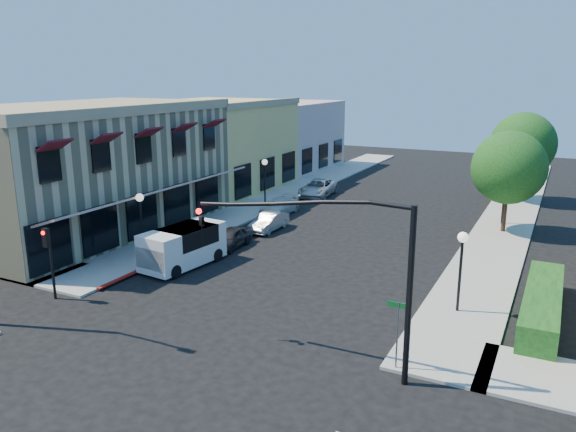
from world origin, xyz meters
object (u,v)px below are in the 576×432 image
at_px(lamppost_left_near, 140,209).
at_px(parked_car_a, 231,238).
at_px(street_tree_a, 509,168).
at_px(lamppost_right_near, 462,252).
at_px(street_tree_b, 523,144).
at_px(lamppost_right_far, 505,185).
at_px(parked_car_d, 318,188).
at_px(secondary_signal, 49,250).
at_px(white_van, 182,245).
at_px(street_name_sign, 398,325).
at_px(lamppost_left_far, 265,170).
at_px(parked_car_c, 280,206).
at_px(parked_car_b, 269,222).
at_px(signal_mast_arm, 346,256).

bearing_deg(lamppost_left_near, parked_car_a, 45.92).
relative_size(street_tree_a, parked_car_a, 1.89).
bearing_deg(lamppost_left_near, lamppost_right_near, 0.00).
bearing_deg(street_tree_b, street_tree_a, -90.00).
distance_m(lamppost_right_near, lamppost_right_far, 16.00).
bearing_deg(parked_car_d, secondary_signal, -99.84).
xyz_separation_m(lamppost_right_far, white_van, (-14.01, -16.37, -1.54)).
distance_m(street_name_sign, lamppost_left_far, 25.48).
distance_m(lamppost_right_near, parked_car_c, 19.10).
xyz_separation_m(street_tree_b, parked_car_a, (-13.84, -20.43, -3.96)).
distance_m(lamppost_left_near, parked_car_b, 8.90).
distance_m(lamppost_right_far, parked_car_b, 15.78).
xyz_separation_m(street_tree_b, parked_car_c, (-15.00, -12.00, -3.96)).
distance_m(lamppost_left_far, lamppost_right_near, 22.02).
relative_size(lamppost_left_near, parked_car_b, 1.03).
distance_m(street_tree_b, parked_car_d, 16.31).
bearing_deg(street_tree_a, lamppost_right_near, -91.23).
bearing_deg(lamppost_left_far, white_van, -78.23).
xyz_separation_m(street_tree_a, white_van, (-14.31, -14.37, -2.99)).
bearing_deg(lamppost_left_far, lamppost_left_near, -90.00).
xyz_separation_m(signal_mast_arm, lamppost_left_far, (-14.36, 20.50, -1.35)).
height_order(street_tree_a, parked_car_a, street_tree_a).
xyz_separation_m(lamppost_left_near, parked_car_b, (3.70, 7.80, -2.16)).
xyz_separation_m(street_name_sign, lamppost_left_near, (-16.00, 5.80, 1.04)).
height_order(lamppost_right_far, parked_car_d, lamppost_right_far).
bearing_deg(lamppost_right_far, parked_car_c, -164.78).
bearing_deg(lamppost_right_far, lamppost_left_near, -136.74).
height_order(street_tree_a, lamppost_left_far, street_tree_a).
height_order(lamppost_left_far, white_van, lamppost_left_far).
distance_m(street_tree_b, parked_car_a, 25.00).
xyz_separation_m(street_tree_a, street_name_sign, (-1.30, -19.80, -2.50)).
distance_m(lamppost_left_far, parked_car_b, 7.54).
relative_size(street_tree_b, secondary_signal, 2.11).
xyz_separation_m(street_tree_a, parked_car_b, (-13.60, -6.20, -3.62)).
distance_m(street_name_sign, lamppost_left_near, 17.05).
bearing_deg(parked_car_d, lamppost_left_far, -121.10).
relative_size(lamppost_left_far, parked_car_c, 0.89).
relative_size(street_tree_b, white_van, 1.44).
bearing_deg(white_van, secondary_signal, -111.83).
xyz_separation_m(street_name_sign, lamppost_right_near, (1.00, 5.80, 1.04)).
bearing_deg(lamppost_left_far, secondary_signal, -88.61).
relative_size(street_name_sign, lamppost_left_far, 0.70).
bearing_deg(street_tree_a, street_name_sign, -93.76).
relative_size(street_name_sign, lamppost_left_near, 0.70).
relative_size(lamppost_right_near, parked_car_a, 1.04).
distance_m(street_name_sign, parked_car_a, 15.70).
distance_m(lamppost_right_near, parked_car_d, 24.01).
distance_m(street_tree_a, lamppost_left_far, 17.36).
bearing_deg(parked_car_d, parked_car_c, -95.82).
xyz_separation_m(signal_mast_arm, lamppost_left_near, (-14.36, 6.50, -1.35)).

